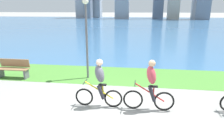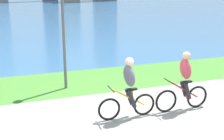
# 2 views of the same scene
# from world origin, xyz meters

# --- Properties ---
(ground_plane) EXTENTS (300.00, 300.00, 0.00)m
(ground_plane) POSITION_xyz_m (0.00, 0.00, 0.00)
(ground_plane) COLOR gray
(grass_strip_bayside) EXTENTS (120.00, 2.92, 0.01)m
(grass_strip_bayside) POSITION_xyz_m (0.00, 3.52, 0.00)
(grass_strip_bayside) COLOR #478433
(grass_strip_bayside) RESTS_ON ground
(bay_water_surface) EXTENTS (300.00, 66.22, 0.00)m
(bay_water_surface) POSITION_xyz_m (0.00, 38.09, 0.00)
(bay_water_surface) COLOR #386693
(bay_water_surface) RESTS_ON ground
(cyclist_lead) EXTENTS (1.63, 0.52, 1.66)m
(cyclist_lead) POSITION_xyz_m (-0.25, 0.07, 0.83)
(cyclist_lead) COLOR black
(cyclist_lead) RESTS_ON ground
(cyclist_trailing) EXTENTS (1.67, 0.52, 1.70)m
(cyclist_trailing) POSITION_xyz_m (1.42, 0.05, 0.84)
(cyclist_trailing) COLOR black
(cyclist_trailing) RESTS_ON ground
(bench_near_path) EXTENTS (1.50, 0.47, 0.90)m
(bench_near_path) POSITION_xyz_m (-4.94, 2.52, 0.45)
(bench_near_path) COLOR olive
(bench_near_path) RESTS_ON ground
(lamppost_tall) EXTENTS (0.28, 0.28, 3.67)m
(lamppost_tall) POSITION_xyz_m (-1.40, 2.97, 2.42)
(lamppost_tall) COLOR #595960
(lamppost_tall) RESTS_ON ground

